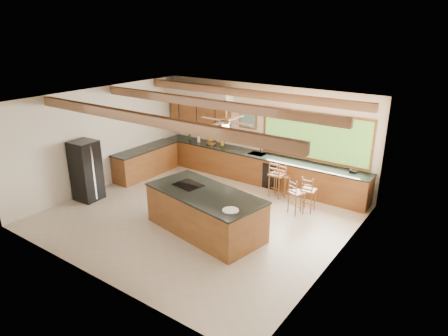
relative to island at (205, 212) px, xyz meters
The scene contains 9 objects.
ground 0.96m from the island, 140.53° to the left, with size 7.20×7.20×0.00m, color #C2B4A0.
room_shell 2.22m from the island, 124.28° to the left, with size 7.27×6.54×3.02m.
counter_run 3.37m from the island, 115.48° to the left, with size 7.12×3.10×1.25m.
island is the anchor object (origin of this frame).
refrigerator 3.89m from the island, behind, with size 0.70×0.68×1.70m.
bar_stool_a 2.76m from the island, 81.13° to the left, with size 0.41×0.41×1.12m.
bar_stool_b 2.83m from the island, 56.68° to the left, with size 0.38×0.38×1.00m.
bar_stool_c 2.96m from the island, 79.46° to the left, with size 0.38×0.38×1.01m.
bar_stool_d 2.47m from the island, 56.80° to the left, with size 0.45×0.45×0.98m.
Camera 1 is at (5.91, -7.22, 4.73)m, focal length 32.00 mm.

